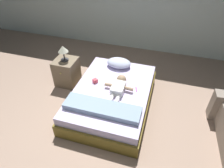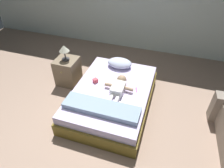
{
  "view_description": "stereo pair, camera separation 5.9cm",
  "coord_description": "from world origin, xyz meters",
  "px_view_note": "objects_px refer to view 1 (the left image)",
  "views": [
    {
      "loc": [
        0.97,
        -1.63,
        2.51
      ],
      "look_at": [
        0.24,
        0.77,
        0.48
      ],
      "focal_mm": 31.82,
      "sensor_mm": 36.0,
      "label": 1
    },
    {
      "loc": [
        1.02,
        -1.61,
        2.51
      ],
      "look_at": [
        0.24,
        0.77,
        0.48
      ],
      "focal_mm": 31.82,
      "sensor_mm": 36.0,
      "label": 2
    }
  ],
  "objects_px": {
    "bed": "(112,97)",
    "toy_block": "(95,81)",
    "toothbrush": "(136,89)",
    "baby": "(119,86)",
    "lamp": "(63,50)",
    "nightstand": "(67,72)",
    "pillow": "(119,63)"
  },
  "relations": [
    {
      "from": "toothbrush",
      "to": "toy_block",
      "type": "xyz_separation_m",
      "value": [
        -0.72,
        -0.02,
        0.03
      ]
    },
    {
      "from": "bed",
      "to": "pillow",
      "type": "relative_size",
      "value": 3.97
    },
    {
      "from": "baby",
      "to": "toy_block",
      "type": "relative_size",
      "value": 6.51
    },
    {
      "from": "pillow",
      "to": "nightstand",
      "type": "height_order",
      "value": "same"
    },
    {
      "from": "toothbrush",
      "to": "nightstand",
      "type": "bearing_deg",
      "value": 169.96
    },
    {
      "from": "nightstand",
      "to": "baby",
      "type": "bearing_deg",
      "value": -16.63
    },
    {
      "from": "toothbrush",
      "to": "lamp",
      "type": "relative_size",
      "value": 0.41
    },
    {
      "from": "bed",
      "to": "toy_block",
      "type": "distance_m",
      "value": 0.41
    },
    {
      "from": "nightstand",
      "to": "bed",
      "type": "bearing_deg",
      "value": -18.97
    },
    {
      "from": "nightstand",
      "to": "pillow",
      "type": "bearing_deg",
      "value": 18.48
    },
    {
      "from": "nightstand",
      "to": "lamp",
      "type": "relative_size",
      "value": 1.8
    },
    {
      "from": "nightstand",
      "to": "toy_block",
      "type": "relative_size",
      "value": 5.7
    },
    {
      "from": "pillow",
      "to": "baby",
      "type": "relative_size",
      "value": 0.75
    },
    {
      "from": "lamp",
      "to": "baby",
      "type": "bearing_deg",
      "value": -16.63
    },
    {
      "from": "toothbrush",
      "to": "lamp",
      "type": "height_order",
      "value": "lamp"
    },
    {
      "from": "lamp",
      "to": "toy_block",
      "type": "relative_size",
      "value": 3.17
    },
    {
      "from": "baby",
      "to": "nightstand",
      "type": "height_order",
      "value": "baby"
    },
    {
      "from": "toothbrush",
      "to": "baby",
      "type": "bearing_deg",
      "value": -161.84
    },
    {
      "from": "bed",
      "to": "nightstand",
      "type": "height_order",
      "value": "nightstand"
    },
    {
      "from": "baby",
      "to": "toothbrush",
      "type": "distance_m",
      "value": 0.29
    },
    {
      "from": "toothbrush",
      "to": "nightstand",
      "type": "distance_m",
      "value": 1.44
    },
    {
      "from": "bed",
      "to": "nightstand",
      "type": "xyz_separation_m",
      "value": [
        -1.03,
        0.35,
        0.08
      ]
    },
    {
      "from": "pillow",
      "to": "lamp",
      "type": "height_order",
      "value": "lamp"
    },
    {
      "from": "lamp",
      "to": "toothbrush",
      "type": "bearing_deg",
      "value": -10.04
    },
    {
      "from": "pillow",
      "to": "nightstand",
      "type": "relative_size",
      "value": 0.86
    },
    {
      "from": "bed",
      "to": "nightstand",
      "type": "relative_size",
      "value": 3.4
    },
    {
      "from": "bed",
      "to": "toothbrush",
      "type": "height_order",
      "value": "toothbrush"
    },
    {
      "from": "nightstand",
      "to": "lamp",
      "type": "xyz_separation_m",
      "value": [
        0.0,
        0.0,
        0.48
      ]
    },
    {
      "from": "bed",
      "to": "toy_block",
      "type": "height_order",
      "value": "toy_block"
    },
    {
      "from": "bed",
      "to": "lamp",
      "type": "bearing_deg",
      "value": 161.03
    },
    {
      "from": "nightstand",
      "to": "toy_block",
      "type": "xyz_separation_m",
      "value": [
        0.7,
        -0.27,
        0.14
      ]
    },
    {
      "from": "pillow",
      "to": "baby",
      "type": "bearing_deg",
      "value": -74.68
    }
  ]
}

